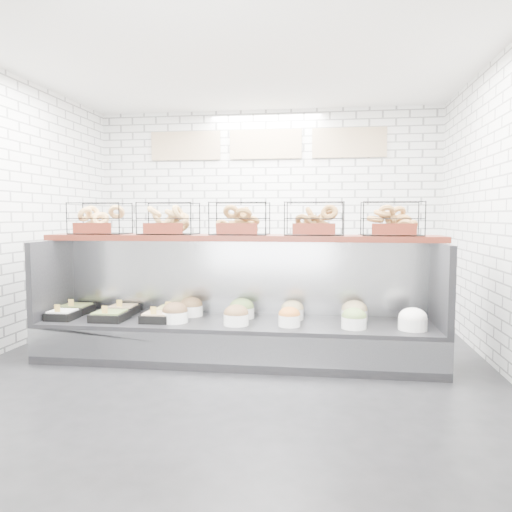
# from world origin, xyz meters

# --- Properties ---
(ground) EXTENTS (5.50, 5.50, 0.00)m
(ground) POSITION_xyz_m (0.00, 0.00, 0.00)
(ground) COLOR black
(ground) RESTS_ON ground
(room_shell) EXTENTS (5.02, 5.51, 3.01)m
(room_shell) POSITION_xyz_m (0.00, 0.60, 2.06)
(room_shell) COLOR silver
(room_shell) RESTS_ON ground
(display_case) EXTENTS (4.00, 0.90, 1.20)m
(display_case) POSITION_xyz_m (-0.00, 0.34, 0.33)
(display_case) COLOR black
(display_case) RESTS_ON ground
(bagel_shelf) EXTENTS (4.10, 0.50, 0.40)m
(bagel_shelf) POSITION_xyz_m (-0.00, 0.52, 1.38)
(bagel_shelf) COLOR #48170F
(bagel_shelf) RESTS_ON display_case
(prep_counter) EXTENTS (4.00, 0.60, 1.20)m
(prep_counter) POSITION_xyz_m (-0.00, 2.43, 0.47)
(prep_counter) COLOR #93969B
(prep_counter) RESTS_ON ground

